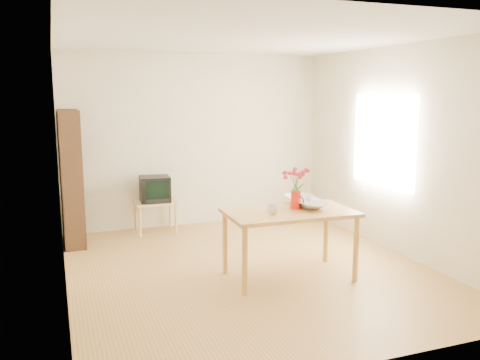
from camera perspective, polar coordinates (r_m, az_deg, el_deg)
name	(u,v)px	position (r m, az deg, el deg)	size (l,w,h in m)	color
room	(252,157)	(5.67, 1.31, 2.55)	(4.50, 4.50, 4.50)	#A97A3C
table	(290,218)	(5.57, 5.59, -4.29)	(1.41, 0.83, 0.75)	#BE8741
tv_stand	(155,206)	(7.50, -9.48, -2.91)	(0.60, 0.45, 0.46)	#D4B578
bookshelf	(72,183)	(7.08, -18.39, -0.29)	(0.28, 0.70, 1.80)	#311D10
pitcher	(296,201)	(5.64, 6.28, -2.34)	(0.13, 0.20, 0.19)	red
flowers	(296,179)	(5.59, 6.33, 0.12)	(0.22, 0.22, 0.31)	#EB374E
mug	(272,209)	(5.39, 3.67, -3.31)	(0.12, 0.12, 0.09)	white
bowl	(306,186)	(5.78, 7.43, -0.64)	(0.49, 0.49, 0.46)	white
teacup_a	(303,190)	(5.77, 7.07, -1.07)	(0.08, 0.08, 0.07)	white
teacup_b	(309,189)	(5.82, 7.73, -0.98)	(0.08, 0.08, 0.07)	white
television	(155,188)	(7.46, -9.55, -0.94)	(0.45, 0.42, 0.37)	black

